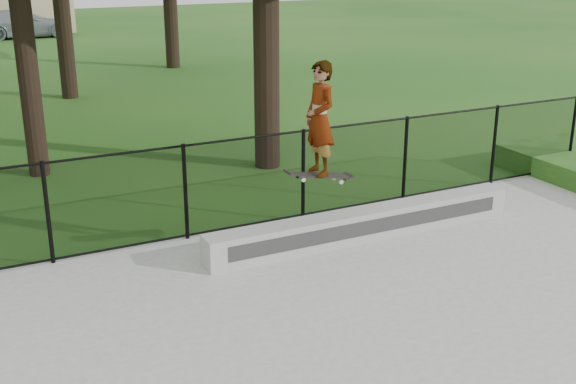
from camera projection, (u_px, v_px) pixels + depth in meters
name	position (u px, v px, depth m)	size (l,w,h in m)	color
grind_ledge	(365.00, 224.00, 11.02)	(5.19, 0.40, 0.46)	#ACACA7
car_c	(23.00, 24.00, 35.12)	(1.86, 4.20, 1.33)	gray
skater_airborne	(320.00, 121.00, 9.77)	(0.83, 0.58, 1.72)	black
chainlink_fence	(185.00, 192.00, 10.83)	(16.06, 0.06, 1.50)	black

